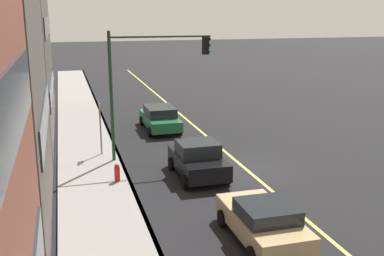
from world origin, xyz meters
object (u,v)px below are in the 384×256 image
car_tan (263,221)px  traffic_light_mast (149,72)px  car_green (160,118)px  car_black (198,160)px  street_sign_post (100,124)px  fire_hydrant (117,174)px

car_tan → traffic_light_mast: (9.46, 1.92, 3.72)m
car_green → car_black: (-8.85, 0.12, 0.03)m
traffic_light_mast → street_sign_post: (1.20, 2.35, -2.70)m
car_green → car_black: 8.85m
car_black → car_tan: car_black is taller
street_sign_post → fire_hydrant: (-4.22, -0.30, -1.28)m
car_black → traffic_light_mast: size_ratio=0.60×
fire_hydrant → street_sign_post: bearing=4.1°
street_sign_post → car_tan: bearing=-158.2°
car_black → fire_hydrant: size_ratio=4.08×
car_black → traffic_light_mast: (3.01, 1.62, 3.63)m
street_sign_post → fire_hydrant: size_ratio=3.16×
traffic_light_mast → street_sign_post: 3.77m
car_black → traffic_light_mast: traffic_light_mast is taller
car_black → street_sign_post: (4.21, 3.96, 0.94)m
car_tan → car_green: bearing=0.7°
traffic_light_mast → car_tan: bearing=-168.5°
car_black → street_sign_post: bearing=43.2°
traffic_light_mast → car_green: bearing=-16.5°
car_tan → fire_hydrant: (6.44, 3.96, -0.26)m
car_tan → street_sign_post: (10.66, 4.26, 1.02)m
car_black → car_green: bearing=-0.8°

